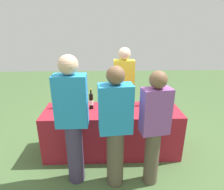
{
  "coord_description": "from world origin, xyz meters",
  "views": [
    {
      "loc": [
        -0.1,
        -2.74,
        2.02
      ],
      "look_at": [
        0.0,
        0.0,
        1.01
      ],
      "focal_mm": 30.62,
      "sensor_mm": 36.0,
      "label": 1
    }
  ],
  "objects": [
    {
      "name": "wine_bottle_0",
      "position": [
        -0.85,
        0.12,
        0.87
      ],
      "size": [
        0.08,
        0.08,
        0.32
      ],
      "color": "black",
      "rests_on": "tasting_table"
    },
    {
      "name": "guest_2",
      "position": [
        0.5,
        -0.7,
        0.85
      ],
      "size": [
        0.37,
        0.25,
        1.54
      ],
      "rotation": [
        0.0,
        0.0,
        0.17
      ],
      "color": "brown",
      "rests_on": "ground_plane"
    },
    {
      "name": "wine_bottle_1",
      "position": [
        -0.69,
        0.06,
        0.87
      ],
      "size": [
        0.07,
        0.07,
        0.3
      ],
      "color": "black",
      "rests_on": "tasting_table"
    },
    {
      "name": "wine_bottle_2",
      "position": [
        -0.33,
        0.06,
        0.88
      ],
      "size": [
        0.07,
        0.07,
        0.33
      ],
      "color": "black",
      "rests_on": "tasting_table"
    },
    {
      "name": "ground_plane",
      "position": [
        0.0,
        0.0,
        0.0
      ],
      "size": [
        12.0,
        12.0,
        0.0
      ],
      "primitive_type": "plane",
      "color": "#476638"
    },
    {
      "name": "ice_bucket",
      "position": [
        -0.62,
        -0.02,
        0.87
      ],
      "size": [
        0.2,
        0.2,
        0.21
      ],
      "primitive_type": "cylinder",
      "color": "silver",
      "rests_on": "tasting_table"
    },
    {
      "name": "wine_glass_0",
      "position": [
        -0.71,
        -0.08,
        0.85
      ],
      "size": [
        0.07,
        0.07,
        0.13
      ],
      "color": "silver",
      "rests_on": "tasting_table"
    },
    {
      "name": "wine_glass_2",
      "position": [
        0.66,
        -0.18,
        0.85
      ],
      "size": [
        0.07,
        0.07,
        0.13
      ],
      "color": "silver",
      "rests_on": "tasting_table"
    },
    {
      "name": "wine_bottle_3",
      "position": [
        0.53,
        0.17,
        0.87
      ],
      "size": [
        0.08,
        0.08,
        0.31
      ],
      "color": "black",
      "rests_on": "tasting_table"
    },
    {
      "name": "wine_glass_1",
      "position": [
        -0.59,
        -0.05,
        0.86
      ],
      "size": [
        0.07,
        0.07,
        0.14
      ],
      "color": "silver",
      "rests_on": "tasting_table"
    },
    {
      "name": "server_pouring",
      "position": [
        0.24,
        0.63,
        0.91
      ],
      "size": [
        0.38,
        0.22,
        1.66
      ],
      "rotation": [
        0.0,
        0.0,
        3.12
      ],
      "color": "#3F3351",
      "rests_on": "ground_plane"
    },
    {
      "name": "guest_1",
      "position": [
        0.02,
        -0.7,
        0.87
      ],
      "size": [
        0.42,
        0.26,
        1.6
      ],
      "rotation": [
        0.0,
        0.0,
        0.1
      ],
      "color": "brown",
      "rests_on": "ground_plane"
    },
    {
      "name": "guest_0",
      "position": [
        -0.51,
        -0.63,
        0.94
      ],
      "size": [
        0.39,
        0.23,
        1.72
      ],
      "rotation": [
        0.0,
        0.0,
        -0.0
      ],
      "color": "#3F3351",
      "rests_on": "ground_plane"
    },
    {
      "name": "tasting_table",
      "position": [
        0.0,
        0.0,
        0.38
      ],
      "size": [
        2.15,
        0.67,
        0.76
      ],
      "primitive_type": "cube",
      "color": "maroon",
      "rests_on": "ground_plane"
    }
  ]
}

